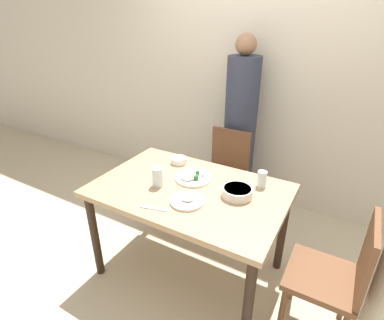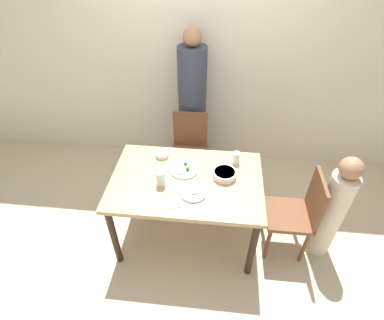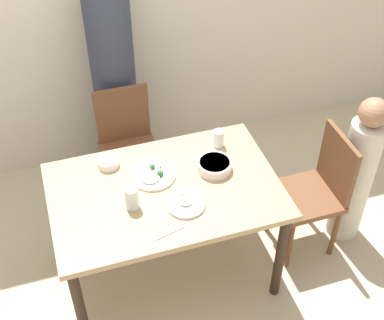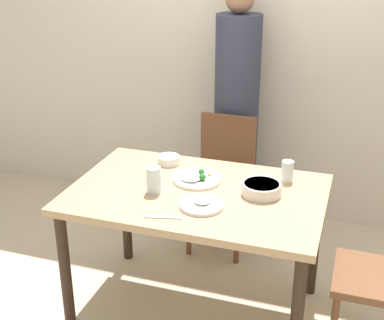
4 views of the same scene
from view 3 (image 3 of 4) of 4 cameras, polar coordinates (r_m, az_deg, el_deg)
The scene contains 13 objects.
ground_plane at distance 3.67m, azimuth -2.51°, elevation -11.58°, with size 10.00×10.00×0.00m, color beige.
dining_table at distance 3.16m, azimuth -2.87°, elevation -4.25°, with size 1.33×0.87×0.76m.
chair_adult_spot at distance 3.83m, azimuth -6.84°, elevation 1.63°, with size 0.40×0.40×0.90m.
chair_child_spot at distance 3.56m, azimuth 13.12°, elevation -3.05°, with size 0.40×0.40×0.90m.
person_adult at distance 3.91m, azimuth -8.26°, elevation 8.05°, with size 0.31×0.31×1.72m.
person_child at distance 3.66m, azimuth 17.14°, elevation -1.49°, with size 0.22×0.22×1.14m.
bowl_curry at distance 3.19m, azimuth 2.42°, elevation -0.59°, with size 0.21×0.21×0.06m.
plate_rice_adult at distance 3.16m, azimuth -4.20°, elevation -1.64°, with size 0.27×0.27×0.06m.
plate_rice_child at distance 2.99m, azimuth -0.68°, elevation -4.67°, with size 0.22×0.22×0.04m.
bowl_rice_small at distance 3.26m, azimuth -8.93°, elevation -0.26°, with size 0.13×0.13×0.05m.
glass_water_tall at distance 2.96m, azimuth -6.45°, elevation -4.05°, with size 0.08×0.08×0.14m.
glass_water_short at distance 3.34m, azimuth 2.87°, elevation 2.31°, with size 0.07×0.07×0.12m.
fork_steel at distance 2.86m, azimuth -2.40°, elevation -7.72°, with size 0.18×0.06×0.01m.
Camera 3 is at (-0.52, -2.14, 2.93)m, focal length 50.00 mm.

